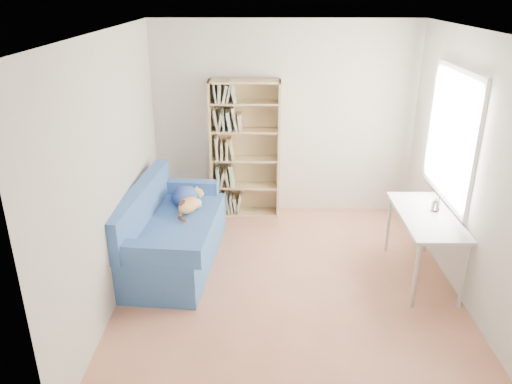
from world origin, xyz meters
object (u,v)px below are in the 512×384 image
(desk, at_px, (426,221))
(sofa, at_px, (171,233))
(bookshelf, at_px, (245,155))
(pen_cup, at_px, (436,206))

(desk, bearing_deg, sofa, 173.40)
(bookshelf, distance_m, pen_cup, 2.58)
(desk, distance_m, pen_cup, 0.20)
(bookshelf, relative_size, pen_cup, 11.12)
(pen_cup, bearing_deg, sofa, 175.51)
(bookshelf, height_order, pen_cup, bookshelf)
(sofa, distance_m, desk, 2.81)
(sofa, relative_size, desk, 1.56)
(sofa, distance_m, bookshelf, 1.62)
(sofa, relative_size, bookshelf, 1.04)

